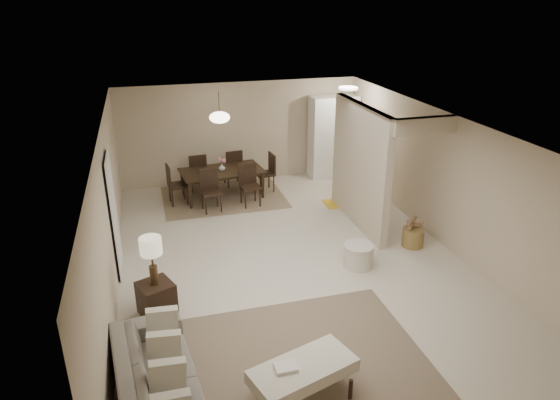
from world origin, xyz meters
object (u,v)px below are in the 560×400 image
object	(u,v)px
wicker_basket	(413,237)
dining_table	(223,184)
sofa	(159,382)
side_table	(157,299)
ottoman_bench	(303,371)
round_pouf	(358,256)
pantry_cabinet	(333,137)

from	to	relation	value
wicker_basket	dining_table	xyz separation A→B (m)	(-3.08, 3.40, 0.16)
sofa	side_table	size ratio (longest dim) A/B	4.51
sofa	side_table	distance (m)	1.87
ottoman_bench	wicker_basket	size ratio (longest dim) A/B	3.34
sofa	wicker_basket	distance (m)	5.61
sofa	dining_table	size ratio (longest dim) A/B	1.24
side_table	wicker_basket	world-z (taller)	side_table
side_table	wicker_basket	size ratio (longest dim) A/B	1.26
round_pouf	dining_table	xyz separation A→B (m)	(-1.77, 3.84, 0.13)
sofa	ottoman_bench	distance (m)	1.67
round_pouf	dining_table	world-z (taller)	dining_table
sofa	ottoman_bench	bearing A→B (deg)	-106.47
sofa	dining_table	distance (m)	6.46
pantry_cabinet	round_pouf	size ratio (longest dim) A/B	3.95
side_table	round_pouf	bearing A→B (deg)	8.15
ottoman_bench	dining_table	size ratio (longest dim) A/B	0.73
sofa	wicker_basket	xyz separation A→B (m)	(4.86, 2.80, -0.17)
pantry_cabinet	side_table	size ratio (longest dim) A/B	4.02
wicker_basket	ottoman_bench	bearing A→B (deg)	-136.00
sofa	wicker_basket	size ratio (longest dim) A/B	5.68
side_table	dining_table	bearing A→B (deg)	68.30
round_pouf	side_table	bearing A→B (deg)	-171.85
side_table	round_pouf	world-z (taller)	side_table
dining_table	round_pouf	bearing A→B (deg)	-71.28
ottoman_bench	side_table	bearing A→B (deg)	109.09
ottoman_bench	sofa	bearing A→B (deg)	152.38
side_table	sofa	bearing A→B (deg)	-91.53
dining_table	sofa	bearing A→B (deg)	-111.98
pantry_cabinet	sofa	distance (m)	8.48
sofa	round_pouf	world-z (taller)	sofa
round_pouf	pantry_cabinet	bearing A→B (deg)	74.71
sofa	dining_table	bearing A→B (deg)	-22.12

